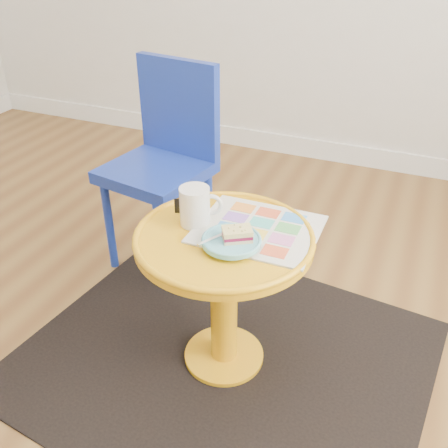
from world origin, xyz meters
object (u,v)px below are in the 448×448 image
at_px(newspaper, 258,229).
at_px(plate, 231,241).
at_px(side_table, 224,274).
at_px(chair, 166,154).
at_px(mug, 196,205).

bearing_deg(newspaper, plate, -109.24).
relative_size(side_table, chair, 0.63).
distance_m(side_table, chair, 0.69).
xyz_separation_m(chair, mug, (0.36, -0.46, 0.08)).
bearing_deg(mug, newspaper, -9.99).
xyz_separation_m(chair, plate, (0.51, -0.54, 0.04)).
xyz_separation_m(mug, plate, (0.15, -0.07, -0.05)).
distance_m(side_table, newspaper, 0.18).
xyz_separation_m(side_table, chair, (-0.46, 0.49, 0.12)).
bearing_deg(side_table, mug, 163.51).
xyz_separation_m(side_table, plate, (0.04, -0.04, 0.16)).
bearing_deg(newspaper, chair, 141.83).
bearing_deg(newspaper, mug, -168.84).
height_order(newspaper, mug, mug).
bearing_deg(mug, side_table, -37.92).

